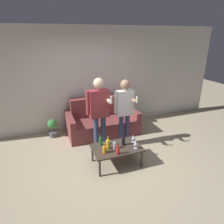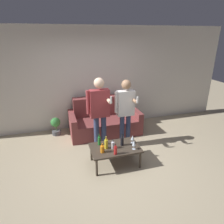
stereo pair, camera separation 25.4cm
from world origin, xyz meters
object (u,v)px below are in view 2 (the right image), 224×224
bottle_orange (106,144)px  person_standing_left (99,109)px  coffee_table (115,149)px  person_standing_right (125,108)px  couch (104,120)px

bottle_orange → person_standing_left: size_ratio=0.15×
coffee_table → person_standing_left: (-0.14, 0.68, 0.63)m
coffee_table → person_standing_right: bearing=56.0°
person_standing_left → person_standing_right: bearing=-0.8°
bottle_orange → person_standing_right: bearing=46.4°
coffee_table → bottle_orange: bearing=177.4°
coffee_table → bottle_orange: (-0.18, 0.01, 0.14)m
couch → coffee_table: bearing=-96.0°
coffee_table → bottle_orange: bottle_orange is taller
person_standing_right → coffee_table: bearing=-124.0°
bottle_orange → coffee_table: bearing=-2.6°
person_standing_left → couch: bearing=69.6°
bottle_orange → person_standing_right: person_standing_right is taller
coffee_table → person_standing_right: size_ratio=0.62×
bottle_orange → person_standing_left: 0.83m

